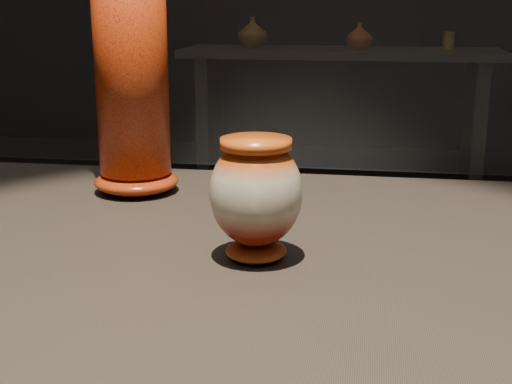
# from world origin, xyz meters

# --- Properties ---
(main_vase) EXTENTS (0.14, 0.14, 0.15)m
(main_vase) POSITION_xyz_m (-0.06, -0.05, 0.98)
(main_vase) COLOR maroon
(main_vase) RESTS_ON display_plinth
(tall_vase) EXTENTS (0.17, 0.17, 0.44)m
(tall_vase) POSITION_xyz_m (-0.31, 0.23, 1.12)
(tall_vase) COLOR #C34A0D
(tall_vase) RESTS_ON display_plinth
(back_shelf) EXTENTS (2.00, 0.60, 0.90)m
(back_shelf) POSITION_xyz_m (-0.12, 3.72, 0.64)
(back_shelf) COLOR black
(back_shelf) RESTS_ON ground
(back_vase_left) EXTENTS (0.25, 0.25, 0.19)m
(back_vase_left) POSITION_xyz_m (-0.68, 3.69, 1.00)
(back_vase_left) COLOR #9B5F16
(back_vase_left) RESTS_ON back_shelf
(back_vase_mid) EXTENTS (0.20, 0.20, 0.16)m
(back_vase_mid) POSITION_xyz_m (-0.01, 3.66, 0.98)
(back_vase_mid) COLOR maroon
(back_vase_mid) RESTS_ON back_shelf
(back_vase_right) EXTENTS (0.07, 0.07, 0.11)m
(back_vase_right) POSITION_xyz_m (0.53, 3.72, 0.95)
(back_vase_right) COLOR #9B5F16
(back_vase_right) RESTS_ON back_shelf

